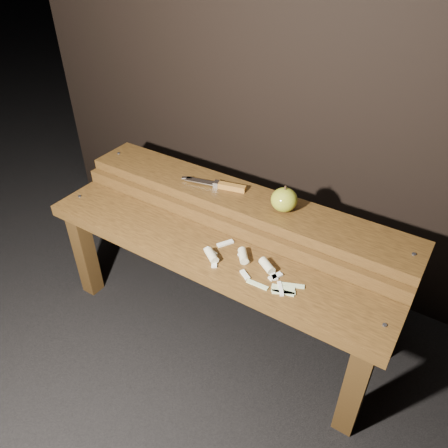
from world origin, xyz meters
The scene contains 6 objects.
ground centered at (0.00, 0.00, 0.00)m, with size 60.00×60.00×0.00m, color black.
bench_front_tier centered at (0.00, -0.06, 0.35)m, with size 1.20×0.20×0.42m.
bench_rear_tier centered at (0.00, 0.17, 0.41)m, with size 1.20×0.21×0.50m.
apple centered at (0.15, 0.17, 0.54)m, with size 0.08×0.08×0.09m.
knife centered at (-0.08, 0.18, 0.51)m, with size 0.23×0.07×0.02m.
apple_scraps centered at (0.14, -0.05, 0.43)m, with size 0.34×0.14×0.03m.
Camera 1 is at (0.61, -0.90, 1.29)m, focal length 35.00 mm.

